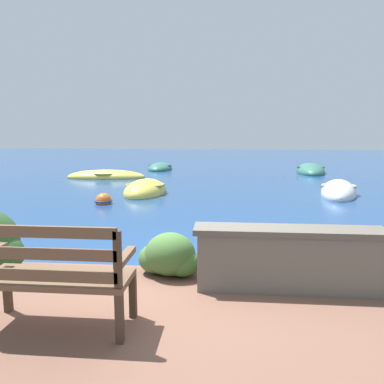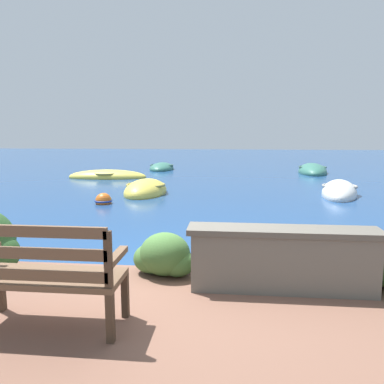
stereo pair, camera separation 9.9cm
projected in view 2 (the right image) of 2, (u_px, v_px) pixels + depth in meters
ground_plane at (180, 284)px, 4.62m from camera, size 80.00×80.00×0.00m
park_bench at (46, 273)px, 3.08m from camera, size 1.24×0.48×0.93m
stone_wall at (282, 259)px, 3.87m from camera, size 1.97×0.39×0.66m
hedge_clump_left at (164, 257)px, 4.32m from camera, size 0.73×0.53×0.50m
rowboat_nearest at (146, 191)px, 11.54m from camera, size 1.34×2.31×0.80m
rowboat_mid at (339, 193)px, 11.29m from camera, size 1.68×2.85×0.79m
rowboat_far at (108, 177)px, 15.67m from camera, size 3.33×1.47×0.61m
rowboat_outer at (312, 171)px, 17.72m from camera, size 1.63×3.32×0.78m
rowboat_distant at (162, 168)px, 19.35m from camera, size 1.27×2.49×0.63m
mooring_buoy at (103, 201)px, 9.91m from camera, size 0.47×0.47×0.43m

